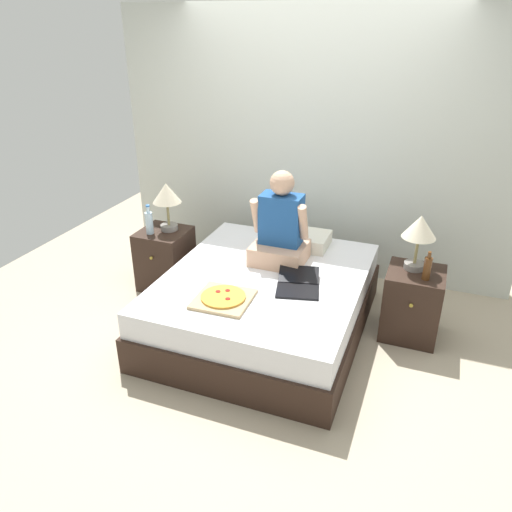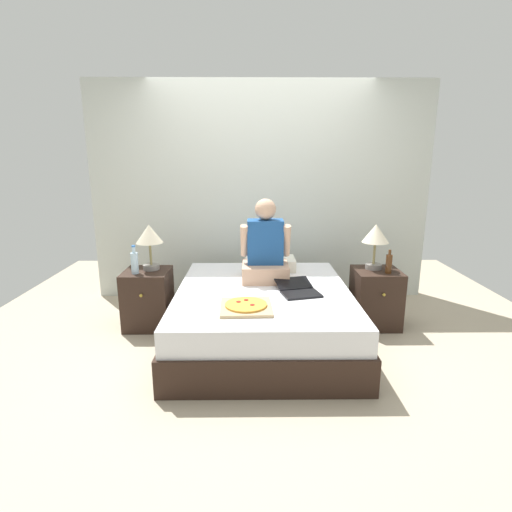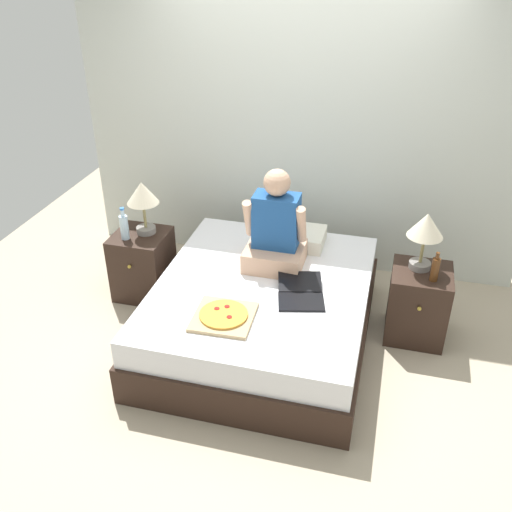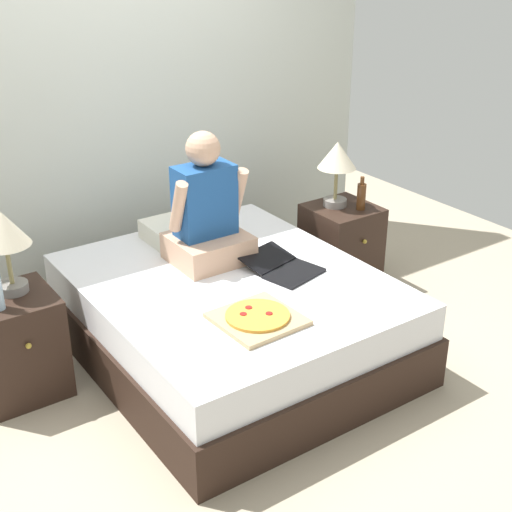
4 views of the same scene
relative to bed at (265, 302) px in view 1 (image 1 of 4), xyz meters
The scene contains 13 objects.
ground_plane 0.25m from the bed, ahead, with size 5.92×5.92×0.00m, color tan.
wall_back 1.64m from the bed, 90.00° to the left, with size 3.92×0.12×2.50m, color silver.
bed is the anchor object (origin of this frame).
nightstand_left 1.19m from the bed, 162.89° to the left, with size 0.44×0.47×0.58m.
lamp_on_left_nightstand 1.34m from the bed, 159.97° to the left, with size 0.26×0.26×0.45m.
water_bottle 1.32m from the bed, 167.93° to the left, with size 0.07×0.07×0.28m.
nightstand_right 1.19m from the bed, 17.11° to the left, with size 0.44×0.47×0.58m.
lamp_on_right_nightstand 1.35m from the bed, 19.86° to the left, with size 0.26×0.26×0.45m.
beer_bottle 1.31m from the bed, 11.71° to the left, with size 0.06×0.06×0.23m.
pillow 0.74m from the bed, 82.14° to the left, with size 0.52×0.34×0.12m, color silver.
person_seated 0.62m from the bed, 84.87° to the left, with size 0.47×0.40×0.78m.
laptop 0.43m from the bed, 18.72° to the right, with size 0.41×0.48×0.07m.
pizza_box 0.57m from the bed, 107.19° to the right, with size 0.41×0.41×0.05m.
Camera 1 is at (1.20, -3.32, 2.39)m, focal length 35.00 mm.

